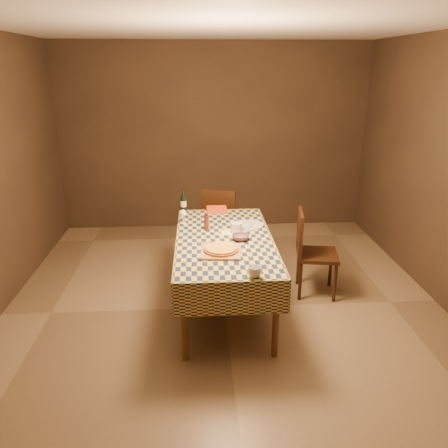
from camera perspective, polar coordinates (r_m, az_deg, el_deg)
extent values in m
plane|color=brown|center=(4.60, 0.04, -10.81)|extent=(5.00, 5.00, 0.00)
plane|color=white|center=(3.97, 0.05, 24.95)|extent=(5.00, 5.00, 0.00)
cube|color=#34271D|center=(6.53, -1.35, 11.08)|extent=(4.50, 0.10, 2.70)
cube|color=#34271D|center=(1.78, 5.25, -14.42)|extent=(4.50, 0.10, 2.70)
cylinder|color=brown|center=(3.69, -5.17, -12.52)|extent=(0.06, 0.06, 0.75)
cylinder|color=brown|center=(3.74, 6.80, -12.09)|extent=(0.06, 0.06, 0.75)
cylinder|color=brown|center=(5.17, -4.75, -2.63)|extent=(0.06, 0.06, 0.75)
cylinder|color=brown|center=(5.21, 3.65, -2.43)|extent=(0.06, 0.06, 0.75)
cube|color=brown|center=(4.27, 0.04, -2.25)|extent=(0.90, 1.80, 0.03)
cube|color=olive|center=(4.26, 0.04, -2.00)|extent=(0.92, 1.82, 0.02)
cube|color=olive|center=(3.50, 0.99, -9.72)|extent=(0.94, 0.01, 0.30)
cube|color=olive|center=(5.17, -0.59, 0.34)|extent=(0.94, 0.01, 0.30)
cube|color=olive|center=(4.32, -6.15, -3.85)|extent=(0.01, 1.84, 0.30)
cube|color=olive|center=(4.37, 6.15, -3.55)|extent=(0.01, 1.84, 0.30)
cube|color=#A4764D|center=(3.93, -0.39, -3.62)|extent=(0.39, 0.39, 0.02)
cylinder|color=#925318|center=(3.92, -0.39, -3.35)|extent=(0.34, 0.34, 0.02)
cylinder|color=gold|center=(3.92, -0.40, -3.13)|extent=(0.31, 0.31, 0.01)
cylinder|color=#4D1F12|center=(4.45, -2.30, 0.17)|extent=(0.06, 0.06, 0.16)
sphere|color=#4D1F12|center=(4.42, -2.32, 1.37)|extent=(0.04, 0.04, 0.04)
imported|color=#664A56|center=(4.21, 2.18, -1.77)|extent=(0.22, 0.22, 0.05)
cylinder|color=white|center=(4.69, -5.35, 0.15)|extent=(0.07, 0.07, 0.00)
cylinder|color=white|center=(4.68, -5.37, 0.58)|extent=(0.01, 0.01, 0.07)
sphere|color=white|center=(4.65, -5.40, 1.42)|extent=(0.07, 0.07, 0.07)
ellipsoid|color=#450816|center=(4.66, -5.39, 1.32)|extent=(0.05, 0.05, 0.03)
cylinder|color=black|center=(5.04, -5.31, 2.68)|extent=(0.07, 0.07, 0.19)
cylinder|color=black|center=(5.00, -5.36, 4.14)|extent=(0.02, 0.02, 0.08)
cylinder|color=beige|center=(5.04, -5.31, 2.68)|extent=(0.07, 0.07, 0.07)
cylinder|color=silver|center=(4.40, 1.63, -0.48)|extent=(0.13, 0.13, 0.10)
cube|color=#C8451A|center=(5.02, -0.98, 1.89)|extent=(0.23, 0.16, 0.06)
cylinder|color=silver|center=(4.60, 3.31, -0.12)|extent=(0.30, 0.30, 0.02)
imported|color=silver|center=(3.49, 4.02, -6.25)|extent=(0.15, 0.15, 0.09)
cube|color=silver|center=(4.39, 1.18, -1.16)|extent=(0.28, 0.26, 0.00)
ellipsoid|color=#A4B1D3|center=(4.53, 2.59, -0.17)|extent=(0.22, 0.20, 0.05)
cube|color=black|center=(5.65, -0.25, 0.23)|extent=(0.52, 0.52, 0.04)
cube|color=black|center=(5.38, -0.72, 2.03)|extent=(0.41, 0.15, 0.46)
cylinder|color=black|center=(5.86, 1.86, -1.49)|extent=(0.04, 0.04, 0.43)
cylinder|color=black|center=(5.93, -1.56, -1.22)|extent=(0.04, 0.04, 0.43)
cylinder|color=black|center=(5.53, 1.17, -2.82)|extent=(0.04, 0.04, 0.43)
cylinder|color=black|center=(5.61, -2.45, -2.51)|extent=(0.04, 0.04, 0.43)
cube|color=black|center=(4.79, 12.10, -3.96)|extent=(0.48, 0.48, 0.04)
cube|color=black|center=(4.67, 9.88, -1.09)|extent=(0.10, 0.42, 0.46)
cylinder|color=black|center=(4.75, 14.28, -7.48)|extent=(0.04, 0.04, 0.43)
cylinder|color=black|center=(5.07, 13.74, -5.62)|extent=(0.04, 0.04, 0.43)
cylinder|color=black|center=(4.71, 9.92, -7.40)|extent=(0.04, 0.04, 0.43)
cylinder|color=black|center=(5.03, 9.66, -5.53)|extent=(0.04, 0.04, 0.43)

